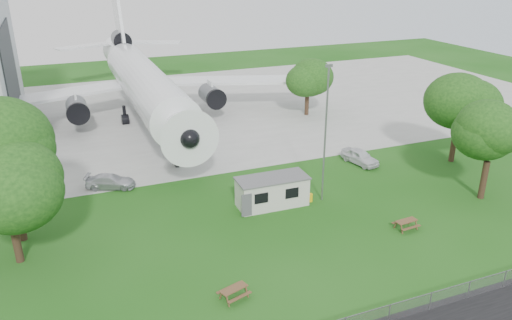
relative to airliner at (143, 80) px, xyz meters
name	(u,v)px	position (x,y,z in m)	size (l,w,h in m)	color
ground	(264,254)	(2.00, -35.86, -5.27)	(160.00, 160.00, 0.00)	#2D6420
concrete_apron	(158,113)	(2.00, 2.14, -5.25)	(120.00, 46.00, 0.03)	#B7B7B2
airliner	(143,80)	(0.00, 0.00, 0.00)	(46.36, 47.73, 17.69)	white
site_cabin	(272,191)	(5.69, -28.92, -3.96)	(6.78, 2.83, 2.62)	beige
picnic_west	(234,298)	(-1.71, -39.77, -5.27)	(1.80, 1.50, 0.76)	brown
picnic_east	(405,229)	(13.89, -36.69, -5.27)	(1.80, 1.50, 0.76)	brown
lamp_mast	(325,136)	(10.20, -29.66, 0.73)	(0.16, 0.16, 12.00)	slate
tree_west_big	(5,149)	(-14.30, -27.07, 2.20)	(7.81, 7.81, 11.39)	#382619
tree_west_small	(5,189)	(-14.45, -30.18, 0.42)	(7.00, 7.00, 9.20)	#382619
tree_east_front	(492,134)	(23.63, -34.67, 0.80)	(6.28, 6.28, 9.23)	#382619
tree_east_back	(460,103)	(27.37, -26.77, 1.11)	(7.12, 7.12, 9.95)	#382619
tree_far_apron	(308,81)	(20.80, -6.15, -0.61)	(5.84, 5.84, 7.59)	#382619
car_ne_hatch	(360,157)	(17.96, -23.72, -4.52)	(1.78, 4.43, 1.51)	silver
car_apron_van	(110,182)	(-6.94, -20.13, -4.61)	(1.85, 4.54, 1.32)	silver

